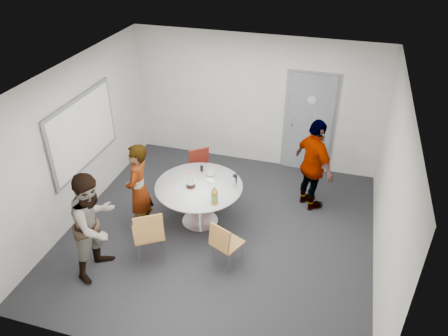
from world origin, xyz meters
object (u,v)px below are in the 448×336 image
(chair_far, at_px, (201,166))
(person_right, at_px, (314,166))
(person_main, at_px, (139,190))
(door, at_px, (309,124))
(chair_near_right, at_px, (224,242))
(whiteboard, at_px, (83,132))
(person_left, at_px, (95,224))
(table, at_px, (200,191))
(chair_near_left, at_px, (149,232))

(chair_far, xyz_separation_m, person_right, (2.06, 0.06, 0.34))
(person_right, bearing_deg, person_main, 78.11)
(door, distance_m, chair_near_right, 3.36)
(whiteboard, distance_m, person_right, 3.98)
(door, height_order, person_left, door)
(door, height_order, table, door)
(door, distance_m, table, 2.77)
(person_left, bearing_deg, chair_near_left, -53.16)
(table, relative_size, chair_near_right, 1.79)
(chair_near_right, bearing_deg, whiteboard, -174.58)
(door, xyz_separation_m, table, (-1.49, -2.30, -0.37))
(person_main, bearing_deg, person_left, -19.61)
(chair_far, bearing_deg, chair_near_right, 77.96)
(person_main, distance_m, person_right, 3.01)
(chair_near_left, distance_m, chair_near_right, 1.14)
(person_right, bearing_deg, chair_near_left, 93.48)
(whiteboard, distance_m, chair_far, 2.19)
(whiteboard, xyz_separation_m, person_left, (0.98, -1.48, -0.61))
(chair_near_left, height_order, person_main, person_main)
(table, xyz_separation_m, chair_near_left, (-0.43, -1.12, -0.08))
(table, height_order, person_left, person_left)
(chair_near_left, distance_m, person_main, 0.84)
(whiteboard, height_order, person_left, whiteboard)
(door, relative_size, chair_near_right, 2.60)
(whiteboard, height_order, person_right, whiteboard)
(person_left, height_order, person_right, person_right)
(person_right, bearing_deg, table, 79.26)
(person_main, bearing_deg, door, 130.72)
(table, distance_m, person_right, 2.02)
(chair_far, distance_m, person_left, 2.55)
(table, xyz_separation_m, chair_near_right, (0.68, -0.92, -0.17))
(whiteboard, height_order, table, whiteboard)
(door, xyz_separation_m, whiteboard, (-3.56, -2.28, 0.42))
(whiteboard, bearing_deg, person_right, 14.58)
(chair_far, bearing_deg, person_left, 31.92)
(door, xyz_separation_m, person_left, (-2.58, -3.77, -0.18))
(whiteboard, bearing_deg, door, 32.66)
(door, height_order, person_main, door)
(chair_near_left, height_order, person_left, person_left)
(door, xyz_separation_m, chair_near_left, (-1.92, -3.42, -0.45))
(chair_near_left, height_order, chair_far, chair_near_left)
(table, distance_m, chair_near_right, 1.16)
(chair_near_left, xyz_separation_m, person_left, (-0.66, -0.34, 0.26))
(whiteboard, bearing_deg, chair_near_right, -18.78)
(whiteboard, height_order, person_main, whiteboard)
(person_main, height_order, person_left, person_left)
(chair_near_left, distance_m, chair_far, 2.07)
(whiteboard, bearing_deg, person_left, -56.48)
(person_left, bearing_deg, person_right, -39.63)
(chair_far, relative_size, person_right, 0.50)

